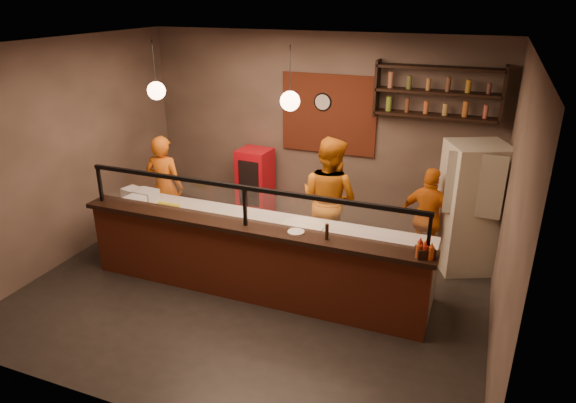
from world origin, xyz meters
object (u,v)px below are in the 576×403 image
at_px(pizza_dough, 303,226).
at_px(cook_right, 429,219).
at_px(fridge, 471,208).
at_px(pepper_mill, 327,232).
at_px(cook_left, 165,187).
at_px(red_cooler, 255,184).
at_px(wall_clock, 323,102).
at_px(condiment_caddy, 425,252).
at_px(cook_mid, 329,200).

bearing_deg(pizza_dough, cook_right, 38.51).
distance_m(fridge, pepper_mill, 2.49).
relative_size(cook_left, red_cooler, 1.35).
xyz_separation_m(wall_clock, condiment_caddy, (2.10, -2.78, -0.99)).
bearing_deg(red_cooler, condiment_caddy, -33.81).
relative_size(fridge, pizza_dough, 3.27).
bearing_deg(fridge, cook_left, 164.23).
relative_size(pizza_dough, condiment_caddy, 2.88).
distance_m(cook_right, red_cooler, 3.15).
relative_size(cook_right, red_cooler, 1.20).
height_order(wall_clock, pizza_dough, wall_clock).
relative_size(cook_left, condiment_caddy, 8.59).
xyz_separation_m(cook_mid, cook_right, (1.40, 0.30, -0.19)).
relative_size(cook_mid, red_cooler, 1.51).
distance_m(cook_right, condiment_caddy, 1.81).
distance_m(wall_clock, condiment_caddy, 3.62).
bearing_deg(fridge, red_cooler, 147.64).
xyz_separation_m(cook_right, pizza_dough, (-1.49, -1.18, 0.15)).
height_order(wall_clock, cook_right, wall_clock).
xyz_separation_m(cook_mid, pizza_dough, (-0.09, -0.88, -0.04)).
relative_size(cook_left, cook_right, 1.13).
distance_m(cook_left, red_cooler, 1.61).
bearing_deg(condiment_caddy, cook_left, 163.42).
height_order(cook_mid, pizza_dough, cook_mid).
distance_m(wall_clock, cook_left, 2.91).
bearing_deg(cook_left, cook_right, -178.75).
xyz_separation_m(fridge, pizza_dough, (-2.04, -1.38, -0.03)).
height_order(fridge, condiment_caddy, fridge).
height_order(condiment_caddy, pepper_mill, pepper_mill).
distance_m(cook_left, cook_right, 4.13).
bearing_deg(pizza_dough, condiment_caddy, -19.48).
bearing_deg(condiment_caddy, fridge, 78.47).
distance_m(cook_right, fridge, 0.61).
distance_m(cook_mid, fridge, 2.01).
bearing_deg(wall_clock, pepper_mill, -70.80).
bearing_deg(cook_right, condiment_caddy, 108.45).
xyz_separation_m(cook_mid, fridge, (1.95, 0.50, -0.02)).
height_order(wall_clock, pepper_mill, wall_clock).
relative_size(cook_right, fridge, 0.81).
xyz_separation_m(cook_left, pepper_mill, (3.12, -1.25, 0.31)).
xyz_separation_m(cook_left, pizza_dough, (2.61, -0.69, 0.06)).
relative_size(wall_clock, red_cooler, 0.24).
distance_m(cook_mid, pepper_mill, 1.52).
bearing_deg(fridge, cook_mid, 170.08).
bearing_deg(wall_clock, pizza_dough, -78.19).
relative_size(fridge, condiment_caddy, 9.42).
bearing_deg(fridge, condiment_caddy, -125.80).
bearing_deg(cook_left, cook_mid, 178.46).
xyz_separation_m(pizza_dough, pepper_mill, (0.50, -0.57, 0.25)).
height_order(cook_mid, pepper_mill, cook_mid).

